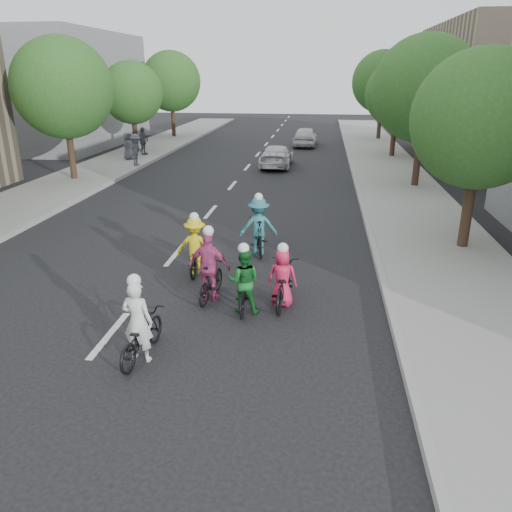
% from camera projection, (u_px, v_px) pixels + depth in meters
% --- Properties ---
extents(ground, '(120.00, 120.00, 0.00)m').
position_uv_depth(ground, '(109.00, 335.00, 10.60)').
color(ground, black).
rests_on(ground, ground).
extents(sidewalk_left, '(4.00, 80.00, 0.15)m').
position_uv_depth(sidewalk_left, '(23.00, 204.00, 20.85)').
color(sidewalk_left, gray).
rests_on(sidewalk_left, ground).
extents(curb_left, '(0.18, 80.00, 0.18)m').
position_uv_depth(curb_left, '(67.00, 205.00, 20.61)').
color(curb_left, '#999993').
rests_on(curb_left, ground).
extents(sidewalk_right, '(4.00, 80.00, 0.15)m').
position_uv_depth(sidewalk_right, '(417.00, 217.00, 18.90)').
color(sidewalk_right, gray).
rests_on(sidewalk_right, ground).
extents(curb_right, '(0.18, 80.00, 0.18)m').
position_uv_depth(curb_right, '(365.00, 215.00, 19.13)').
color(curb_right, '#999993').
rests_on(curb_right, ground).
extents(bldg_sw, '(10.00, 14.00, 8.00)m').
position_uv_depth(bldg_sw, '(51.00, 90.00, 37.21)').
color(bldg_sw, slate).
rests_on(bldg_sw, ground).
extents(tree_l_3, '(4.80, 4.80, 6.93)m').
position_uv_depth(tree_l_3, '(63.00, 88.00, 23.99)').
color(tree_l_3, black).
rests_on(tree_l_3, ground).
extents(tree_l_4, '(4.00, 4.00, 5.97)m').
position_uv_depth(tree_l_4, '(132.00, 93.00, 32.55)').
color(tree_l_4, black).
rests_on(tree_l_4, ground).
extents(tree_l_5, '(4.80, 4.80, 6.93)m').
position_uv_depth(tree_l_5, '(171.00, 81.00, 40.72)').
color(tree_l_5, black).
rests_on(tree_l_5, ground).
extents(tree_r_0, '(4.00, 4.00, 5.97)m').
position_uv_depth(tree_r_0, '(481.00, 120.00, 14.29)').
color(tree_r_0, black).
rests_on(tree_r_0, ground).
extents(tree_r_1, '(4.80, 4.80, 6.93)m').
position_uv_depth(tree_r_1, '(425.00, 89.00, 22.46)').
color(tree_r_1, black).
rests_on(tree_r_1, ground).
extents(tree_r_2, '(4.00, 4.00, 5.97)m').
position_uv_depth(tree_r_2, '(397.00, 94.00, 31.02)').
color(tree_r_2, black).
rests_on(tree_r_2, ground).
extents(tree_r_3, '(4.80, 4.80, 6.93)m').
position_uv_depth(tree_r_3, '(383.00, 82.00, 39.20)').
color(tree_r_3, black).
rests_on(tree_r_3, ground).
extents(cyclist_0, '(0.79, 1.81, 1.79)m').
position_uv_depth(cyclist_0, '(140.00, 331.00, 9.58)').
color(cyclist_0, black).
rests_on(cyclist_0, ground).
extents(cyclist_1, '(1.08, 1.63, 1.91)m').
position_uv_depth(cyclist_1, '(210.00, 273.00, 12.00)').
color(cyclist_1, black).
rests_on(cyclist_1, ground).
extents(cyclist_2, '(0.77, 1.67, 1.68)m').
position_uv_depth(cyclist_2, '(244.00, 285.00, 11.49)').
color(cyclist_2, black).
rests_on(cyclist_2, ground).
extents(cyclist_3, '(0.76, 1.93, 1.58)m').
position_uv_depth(cyclist_3, '(282.00, 282.00, 11.84)').
color(cyclist_3, black).
rests_on(cyclist_3, ground).
extents(cyclist_4, '(1.25, 1.93, 1.91)m').
position_uv_depth(cyclist_4, '(259.00, 230.00, 15.11)').
color(cyclist_4, black).
rests_on(cyclist_4, ground).
extents(cyclist_5, '(1.04, 1.66, 1.74)m').
position_uv_depth(cyclist_5, '(196.00, 251.00, 13.70)').
color(cyclist_5, black).
rests_on(cyclist_5, ground).
extents(follow_car_lead, '(1.82, 4.34, 1.25)m').
position_uv_depth(follow_car_lead, '(277.00, 156.00, 29.15)').
color(follow_car_lead, silver).
rests_on(follow_car_lead, ground).
extents(follow_car_trail, '(1.78, 4.22, 1.42)m').
position_uv_depth(follow_car_trail, '(305.00, 136.00, 37.29)').
color(follow_car_trail, silver).
rests_on(follow_car_trail, ground).
extents(spectator_0, '(0.96, 1.30, 1.79)m').
position_uv_depth(spectator_0, '(136.00, 150.00, 28.61)').
color(spectator_0, '#545663').
rests_on(spectator_0, sidewalk_left).
extents(spectator_1, '(0.73, 1.12, 1.76)m').
position_uv_depth(spectator_1, '(143.00, 141.00, 32.36)').
color(spectator_1, '#535260').
rests_on(spectator_1, sidewalk_left).
extents(spectator_2, '(0.76, 0.93, 1.64)m').
position_uv_depth(spectator_2, '(128.00, 146.00, 30.59)').
color(spectator_2, '#4D4D5A').
rests_on(spectator_2, sidewalk_left).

